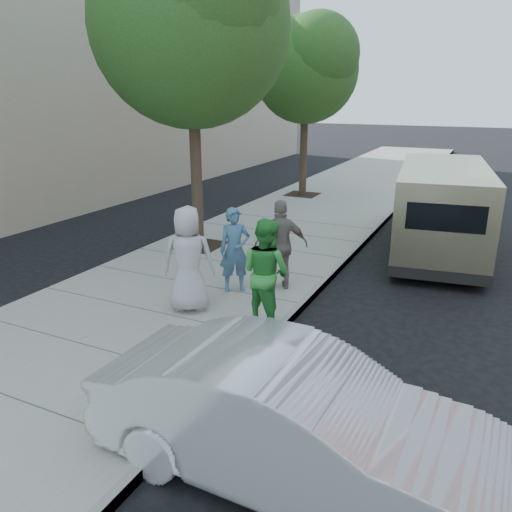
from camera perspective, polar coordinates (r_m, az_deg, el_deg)
name	(u,v)px	position (r m, az deg, el deg)	size (l,w,h in m)	color
ground	(233,298)	(10.08, -2.61, -4.78)	(120.00, 120.00, 0.00)	black
sidewalk	(191,286)	(10.53, -7.43, -3.45)	(5.00, 60.00, 0.15)	gray
curb_face	(300,307)	(9.50, 5.10, -5.81)	(0.12, 60.00, 0.16)	gray
tree_near	(192,18)	(12.61, -7.29, 25.41)	(4.62, 4.60, 7.53)	black
tree_far	(307,65)	(19.38, 5.88, 20.88)	(3.92, 3.80, 6.49)	black
parking_meter	(269,246)	(9.66, 1.51, 1.19)	(0.28, 0.12, 1.32)	gray
van	(441,207)	(13.44, 20.35, 5.22)	(2.71, 6.19, 2.22)	#C7BD8F
sedan	(294,421)	(5.39, 4.40, -18.33)	(1.52, 4.36, 1.44)	silver
person_officer	(235,250)	(9.78, -2.44, 0.69)	(0.61, 0.40, 1.68)	teal
person_green_shirt	(266,273)	(8.29, 1.10, -1.90)	(0.90, 0.70, 1.86)	green
person_gray_shirt	(188,259)	(8.94, -7.74, -0.36)	(0.94, 0.61, 1.92)	#B6B5B8
person_striped_polo	(281,245)	(9.88, 2.87, 1.26)	(1.06, 0.44, 1.81)	gray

